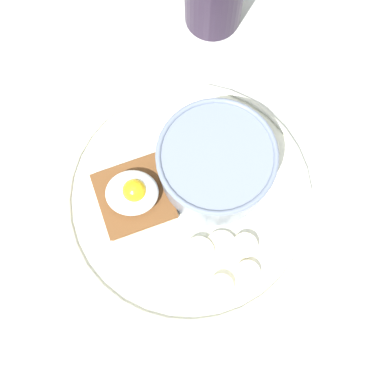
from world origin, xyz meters
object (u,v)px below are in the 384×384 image
Objects in this scene: toast_slice at (137,198)px; banana_slice_left at (224,246)px; banana_slice_front at (224,286)px; banana_slice_back at (202,252)px; oatmeal_bowl at (219,164)px; banana_slice_right at (248,245)px; banana_slice_inner at (251,272)px; poached_egg at (136,194)px.

banana_slice_left is (-9.85, 5.88, -0.19)cm from toast_slice.
banana_slice_front is 4.45cm from banana_slice_back.
banana_slice_right is (-3.13, 8.77, -3.04)cm from oatmeal_bowl.
oatmeal_bowl is at bearing -162.59° from toast_slice.
banana_slice_front is 0.97× the size of banana_slice_inner.
banana_slice_right is at bearing -123.53° from banana_slice_front.
banana_slice_left is 1.04× the size of banana_slice_right.
banana_slice_front is 3.36cm from banana_slice_inner.
banana_slice_back is at bearing 137.82° from poached_egg.
poached_egg is at bearing 17.03° from oatmeal_bowl.
oatmeal_bowl reaches higher than banana_slice_back.
oatmeal_bowl is at bearing -74.76° from banana_slice_inner.
banana_slice_back reaches higher than banana_slice_front.
banana_slice_inner is at bearing 91.72° from banana_slice_right.
poached_egg reaches higher than banana_slice_inner.
banana_slice_left is at bearing 148.61° from poached_egg.
poached_egg is at bearing -25.19° from banana_slice_right.
banana_slice_inner is (-2.84, 3.00, -0.08)cm from banana_slice_left.
oatmeal_bowl is at bearing -89.27° from banana_slice_front.
oatmeal_bowl is 3.62× the size of banana_slice_back.
oatmeal_bowl is 3.20× the size of banana_slice_right.
toast_slice reaches higher than banana_slice_inner.
poached_egg reaches higher than banana_slice_back.
banana_slice_inner is (-3.06, -1.40, -0.12)cm from banana_slice_front.
oatmeal_bowl is at bearing -70.33° from banana_slice_right.
banana_slice_left is at bearing -166.69° from banana_slice_back.
poached_egg is 9.98cm from banana_slice_back.
banana_slice_front is 0.88× the size of banana_slice_left.
banana_slice_right is (-2.75, -0.07, 0.01)cm from banana_slice_left.
toast_slice is at bearing -41.49° from banana_slice_back.
oatmeal_bowl is 13.58cm from banana_slice_front.
poached_egg is (-0.08, -0.09, 1.94)cm from toast_slice.
banana_slice_back is 0.89× the size of banana_slice_right.
toast_slice is 11.47cm from banana_slice_left.
poached_egg is 1.42× the size of banana_slice_left.
poached_egg is 1.57× the size of banana_slice_inner.
banana_slice_right is (-12.52, 5.89, -2.12)cm from poached_egg.
banana_slice_inner is at bearing 105.24° from oatmeal_bowl.
poached_egg reaches higher than banana_slice_left.
banana_slice_inner is (-12.62, 8.97, -2.21)cm from poached_egg.
banana_slice_left is at bearing 1.56° from banana_slice_right.
banana_slice_back reaches higher than banana_slice_right.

